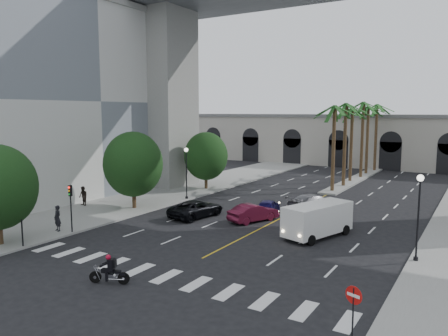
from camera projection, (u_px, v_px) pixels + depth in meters
ground at (183, 268)px, 25.26m from camera, size 140.00×140.00×0.00m
sidewalk_left at (153, 197)px, 45.68m from camera, size 8.00×100.00×0.15m
median at (355, 179)px, 57.44m from camera, size 2.00×24.00×0.20m
building_left at (49, 99)px, 48.00m from camera, size 16.50×32.50×20.60m
pier_building at (384, 140)px, 71.31m from camera, size 71.00×10.50×8.50m
bridge at (355, 6)px, 39.74m from camera, size 75.00×13.00×26.00m
palm_a at (335, 111)px, 47.81m from camera, size 3.20×3.20×10.30m
palm_b at (346, 108)px, 51.11m from camera, size 3.20×3.20×10.60m
palm_c at (352, 112)px, 54.71m from camera, size 3.20×3.20×10.10m
palm_d at (363, 106)px, 57.83m from camera, size 3.20×3.20×10.90m
palm_e at (369, 110)px, 61.40m from camera, size 3.20×3.20×10.40m
palm_f at (377, 108)px, 64.60m from camera, size 3.20×3.20×10.70m
street_tree_mid at (133, 164)px, 39.88m from camera, size 5.44×5.44×7.21m
street_tree_far at (206, 156)px, 50.09m from camera, size 5.04×5.04×6.68m
lamp_post_left_far at (186, 169)px, 44.27m from camera, size 0.40×0.40×5.35m
lamp_post_right at (419, 210)px, 25.75m from camera, size 0.40×0.40×5.35m
traffic_signal_near at (21, 211)px, 28.63m from camera, size 0.25×0.18×3.65m
traffic_signal_far at (71, 201)px, 32.02m from camera, size 0.25×0.18×3.65m
motorcycle_rider at (110, 271)px, 22.91m from camera, size 2.05×1.00×1.58m
car_a at (306, 225)px, 32.05m from camera, size 2.10×4.57×1.52m
car_b at (253, 213)px, 35.90m from camera, size 3.12×4.68×1.46m
car_c at (196, 209)px, 37.42m from camera, size 3.16×5.56×1.46m
car_d at (314, 203)px, 39.50m from camera, size 4.22×5.89×1.58m
car_e at (268, 207)px, 38.35m from camera, size 2.48×4.25×1.36m
cargo_van at (317, 219)px, 31.36m from camera, size 3.79×6.05×2.42m
pedestrian_a at (57, 218)px, 32.47m from camera, size 0.77×0.58×1.93m
pedestrian_b at (83, 196)px, 41.16m from camera, size 1.03×0.88×1.83m
do_not_enter_sign at (353, 306)px, 15.75m from camera, size 0.66×0.26×2.80m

